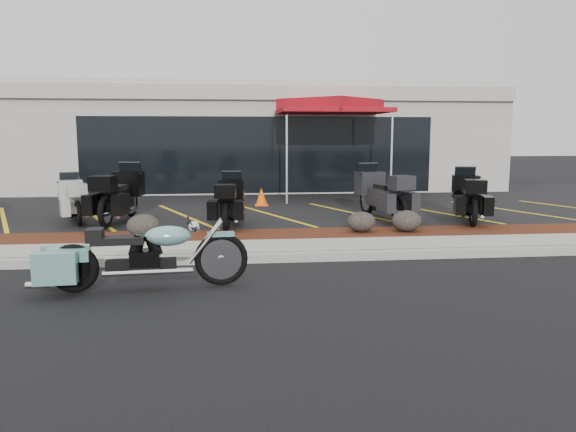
{
  "coord_description": "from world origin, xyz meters",
  "views": [
    {
      "loc": [
        -1.12,
        -8.71,
        2.23
      ],
      "look_at": [
        -0.04,
        1.2,
        0.76
      ],
      "focal_mm": 35.0,
      "sensor_mm": 36.0,
      "label": 1
    }
  ],
  "objects": [
    {
      "name": "boulder_mid",
      "position": [
        1.7,
        2.79,
        0.37
      ],
      "size": [
        0.61,
        0.51,
        0.43
      ],
      "primitive_type": "ellipsoid",
      "color": "black",
      "rests_on": "mulch_bed"
    },
    {
      "name": "dealership_building",
      "position": [
        0.0,
        14.47,
        2.01
      ],
      "size": [
        18.0,
        8.16,
        4.0
      ],
      "color": "#A6A096",
      "rests_on": "ground"
    },
    {
      "name": "ground",
      "position": [
        0.0,
        0.0,
        0.0
      ],
      "size": [
        90.0,
        90.0,
        0.0
      ],
      "primitive_type": "plane",
      "color": "black",
      "rests_on": "ground"
    },
    {
      "name": "upper_lot",
      "position": [
        0.0,
        8.2,
        0.07
      ],
      "size": [
        26.0,
        9.6,
        0.15
      ],
      "primitive_type": "cube",
      "color": "black",
      "rests_on": "ground"
    },
    {
      "name": "touring_white",
      "position": [
        -4.99,
        5.59,
        0.72
      ],
      "size": [
        1.41,
        2.1,
        1.14
      ],
      "primitive_type": null,
      "rotation": [
        0.0,
        0.0,
        1.94
      ],
      "color": "silver",
      "rests_on": "upper_lot"
    },
    {
      "name": "sidewalk",
      "position": [
        0.0,
        1.6,
        0.07
      ],
      "size": [
        24.0,
        1.2,
        0.15
      ],
      "primitive_type": "cube",
      "color": "gray",
      "rests_on": "ground"
    },
    {
      "name": "boulder_left",
      "position": [
        -2.81,
        2.65,
        0.4
      ],
      "size": [
        0.66,
        0.55,
        0.47
      ],
      "primitive_type": "ellipsoid",
      "color": "black",
      "rests_on": "mulch_bed"
    },
    {
      "name": "touring_black_rear",
      "position": [
        4.79,
        4.71,
        0.78
      ],
      "size": [
        1.4,
        2.33,
        1.27
      ],
      "primitive_type": null,
      "rotation": [
        0.0,
        0.0,
        1.29
      ],
      "color": "black",
      "rests_on": "upper_lot"
    },
    {
      "name": "touring_black_mid",
      "position": [
        -1.01,
        4.69,
        0.75
      ],
      "size": [
        0.99,
        2.14,
        1.21
      ],
      "primitive_type": null,
      "rotation": [
        0.0,
        0.0,
        1.47
      ],
      "color": "black",
      "rests_on": "upper_lot"
    },
    {
      "name": "hero_cruiser",
      "position": [
        -1.22,
        -0.6,
        0.52
      ],
      "size": [
        2.98,
        0.95,
        1.03
      ],
      "primitive_type": null,
      "rotation": [
        0.0,
        0.0,
        0.07
      ],
      "color": "#669E95",
      "rests_on": "ground"
    },
    {
      "name": "boulder_right",
      "position": [
        2.67,
        2.73,
        0.39
      ],
      "size": [
        0.64,
        0.53,
        0.45
      ],
      "primitive_type": "ellipsoid",
      "color": "black",
      "rests_on": "mulch_bed"
    },
    {
      "name": "curb",
      "position": [
        0.0,
        0.9,
        0.07
      ],
      "size": [
        24.0,
        0.25,
        0.15
      ],
      "primitive_type": "cube",
      "color": "gray",
      "rests_on": "ground"
    },
    {
      "name": "touring_grey",
      "position": [
        2.47,
        5.35,
        0.82
      ],
      "size": [
        1.34,
        2.44,
        1.34
      ],
      "primitive_type": null,
      "rotation": [
        0.0,
        0.0,
        1.78
      ],
      "color": "#28292D",
      "rests_on": "upper_lot"
    },
    {
      "name": "popup_canopy",
      "position": [
        2.24,
        9.46,
        3.04
      ],
      "size": [
        3.54,
        3.54,
        3.18
      ],
      "rotation": [
        0.0,
        0.0,
        0.02
      ],
      "color": "silver",
      "rests_on": "upper_lot"
    },
    {
      "name": "traffic_cone",
      "position": [
        -0.13,
        7.52,
        0.4
      ],
      "size": [
        0.39,
        0.39,
        0.51
      ],
      "primitive_type": "cone",
      "rotation": [
        0.0,
        0.0,
        0.08
      ],
      "color": "#F85E08",
      "rests_on": "upper_lot"
    },
    {
      "name": "touring_black_front",
      "position": [
        -3.52,
        5.58,
        0.84
      ],
      "size": [
        1.28,
        2.5,
        1.39
      ],
      "primitive_type": null,
      "rotation": [
        0.0,
        0.0,
        1.41
      ],
      "color": "black",
      "rests_on": "upper_lot"
    },
    {
      "name": "mulch_bed",
      "position": [
        0.0,
        2.8,
        0.08
      ],
      "size": [
        24.0,
        1.2,
        0.16
      ],
      "primitive_type": "cube",
      "color": "#34130B",
      "rests_on": "ground"
    }
  ]
}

